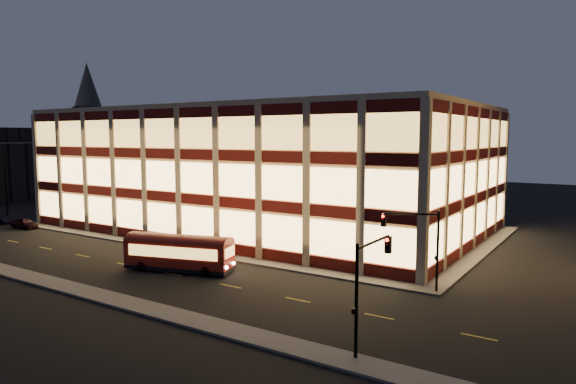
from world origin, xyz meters
The scene contains 14 objects.
ground centered at (0.00, 0.00, 0.00)m, with size 200.00×200.00×0.00m, color black.
sidewalk_office_south centered at (-3.00, 1.00, 0.07)m, with size 54.00×2.00×0.15m, color #514F4C.
sidewalk_office_east centered at (23.00, 17.00, 0.07)m, with size 2.00×30.00×0.15m, color #514F4C.
sidewalk_near centered at (0.00, -13.00, 0.07)m, with size 100.00×2.00×0.15m, color #514F4C.
office_building centered at (-2.91, 16.91, 7.25)m, with size 50.45×30.45×14.50m.
bg_building_a centered at (-62.00, 18.00, 5.00)m, with size 18.00×28.00×10.00m, color #2D2621.
church_tower centered at (-70.00, 40.00, 9.00)m, with size 5.00×5.00×18.00m, color #2D2621.
church_spire centered at (-70.00, 40.00, 23.00)m, with size 6.00×6.00×10.00m, color #4C473F.
traffic_signal_far centered at (22.21, 0.24, 4.11)m, with size 3.79×1.87×6.00m.
traffic_signal_near centered at (23.50, -11.03, 4.13)m, with size 0.32×4.45×6.00m.
street_lamp_a centered at (-34.00, 0.82, 5.47)m, with size 0.44×1.22×9.02m.
trolley_bus centered at (3.62, -4.93, 1.72)m, with size 9.42×4.75×3.10m.
parked_car_0 centered at (-26.67, -0.92, 0.65)m, with size 1.53×3.81×1.30m, color black.
parked_car_1 centered at (-32.87, -0.59, 0.63)m, with size 1.33×3.81×1.26m, color black.
Camera 1 is at (34.18, -35.07, 11.22)m, focal length 32.00 mm.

